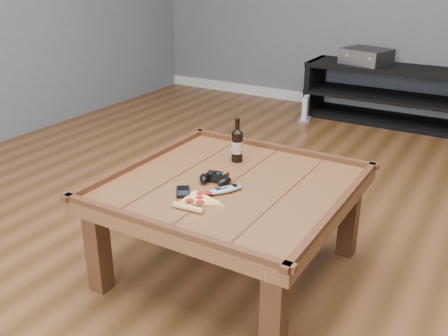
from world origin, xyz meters
The scene contains 11 objects.
ground centered at (0.00, 0.00, 0.00)m, with size 6.00×6.00×0.00m, color #492D14.
baseboard centered at (0.00, 2.99, 0.05)m, with size 5.00×0.02×0.10m, color silver.
coffee_table centered at (0.00, 0.00, 0.39)m, with size 1.03×1.03×0.48m.
media_console centered at (0.00, 2.75, 0.25)m, with size 1.40×0.45×0.50m.
beer_bottle centered at (-0.11, 0.24, 0.54)m, with size 0.06×0.06×0.21m.
game_controller centered at (-0.06, -0.03, 0.47)m, with size 0.16×0.12×0.04m.
pizza_slice centered at (-0.02, -0.24, 0.46)m, with size 0.16×0.25×0.02m.
smartphone centered at (-0.12, -0.19, 0.46)m, with size 0.11×0.12×0.01m.
remote_control centered at (0.02, -0.10, 0.46)m, with size 0.14×0.17×0.02m.
av_receiver centered at (-0.21, 2.75, 0.57)m, with size 0.45×0.41×0.13m.
game_console centered at (-0.62, 2.42, 0.10)m, with size 0.14×0.19×0.22m.
Camera 1 is at (1.00, -1.73, 1.35)m, focal length 40.00 mm.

